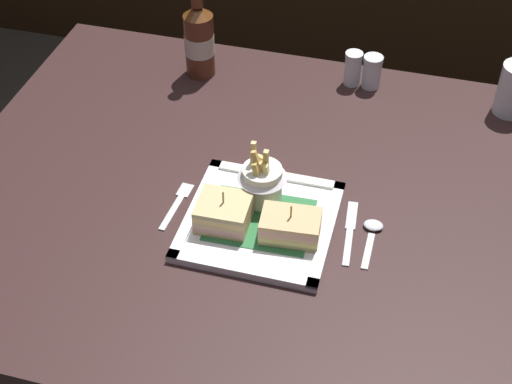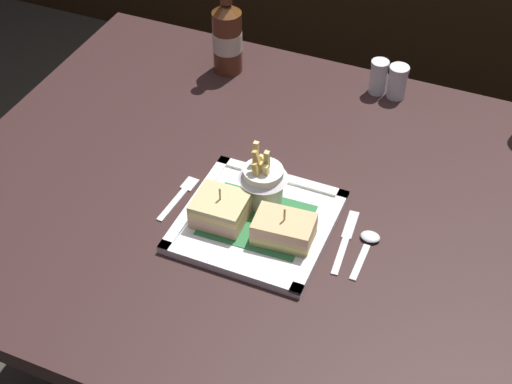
{
  "view_description": "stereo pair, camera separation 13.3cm",
  "coord_description": "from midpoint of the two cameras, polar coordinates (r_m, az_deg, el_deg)",
  "views": [
    {
      "loc": [
        0.27,
        -0.98,
        1.7
      ],
      "look_at": [
        0.02,
        -0.04,
        0.78
      ],
      "focal_mm": 52.0,
      "sensor_mm": 36.0,
      "label": 1
    },
    {
      "loc": [
        0.4,
        -0.93,
        1.7
      ],
      "look_at": [
        0.02,
        -0.04,
        0.78
      ],
      "focal_mm": 52.0,
      "sensor_mm": 36.0,
      "label": 2
    }
  ],
  "objects": [
    {
      "name": "salt_shaker",
      "position": [
        1.65,
        11.7,
        8.44
      ],
      "size": [
        0.04,
        0.04,
        0.08
      ],
      "color": "silver",
      "rests_on": "dining_table"
    },
    {
      "name": "beer_bottle",
      "position": [
        1.66,
        0.11,
        11.91
      ],
      "size": [
        0.07,
        0.07,
        0.25
      ],
      "color": "#582C1A",
      "rests_on": "dining_table"
    },
    {
      "name": "fork",
      "position": [
        1.38,
        -3.15,
        -0.41
      ],
      "size": [
        0.03,
        0.13,
        0.0
      ],
      "color": "silver",
      "rests_on": "dining_table"
    },
    {
      "name": "fries_cup",
      "position": [
        1.33,
        3.42,
        0.91
      ],
      "size": [
        0.09,
        0.09,
        0.12
      ],
      "color": "white",
      "rests_on": "square_plate"
    },
    {
      "name": "spoon",
      "position": [
        1.32,
        11.49,
        -3.99
      ],
      "size": [
        0.04,
        0.12,
        0.01
      ],
      "color": "silver",
      "rests_on": "dining_table"
    },
    {
      "name": "knife",
      "position": [
        1.32,
        9.81,
        -3.71
      ],
      "size": [
        0.03,
        0.16,
        0.0
      ],
      "color": "silver",
      "rests_on": "dining_table"
    },
    {
      "name": "dining_table",
      "position": [
        1.49,
        2.5,
        -4.15
      ],
      "size": [
        1.16,
        0.96,
        0.74
      ],
      "color": "#301C1B",
      "rests_on": "ground_plane"
    },
    {
      "name": "square_plate",
      "position": [
        1.33,
        2.94,
        -2.44
      ],
      "size": [
        0.26,
        0.26,
        0.02
      ],
      "color": "white",
      "rests_on": "dining_table"
    },
    {
      "name": "sandwich_half_right",
      "position": [
        1.28,
        5.15,
        -3.03
      ],
      "size": [
        0.11,
        0.08,
        0.07
      ],
      "color": "tan",
      "rests_on": "square_plate"
    },
    {
      "name": "pepper_shaker",
      "position": [
        1.65,
        13.12,
        8.04
      ],
      "size": [
        0.04,
        0.04,
        0.08
      ],
      "color": "silver",
      "rests_on": "dining_table"
    },
    {
      "name": "sandwich_half_left",
      "position": [
        1.31,
        0.17,
        -1.49
      ],
      "size": [
        0.09,
        0.08,
        0.08
      ],
      "color": "tan",
      "rests_on": "square_plate"
    }
  ]
}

